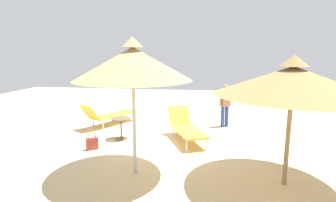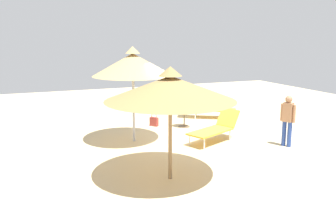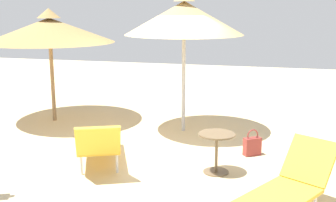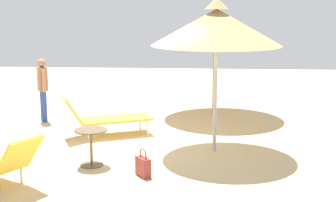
{
  "view_description": "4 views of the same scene",
  "coord_description": "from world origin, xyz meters",
  "px_view_note": "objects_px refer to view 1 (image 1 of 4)",
  "views": [
    {
      "loc": [
        -1.29,
        6.87,
        2.66
      ],
      "look_at": [
        -0.28,
        0.07,
        1.4
      ],
      "focal_mm": 28.22,
      "sensor_mm": 36.0,
      "label": 1
    },
    {
      "loc": [
        -10.02,
        4.45,
        3.25
      ],
      "look_at": [
        0.21,
        0.34,
        1.23
      ],
      "focal_mm": 37.1,
      "sensor_mm": 36.0,
      "label": 2
    },
    {
      "loc": [
        2.25,
        -7.4,
        2.7
      ],
      "look_at": [
        0.29,
        0.05,
        0.98
      ],
      "focal_mm": 46.06,
      "sensor_mm": 36.0,
      "label": 3
    },
    {
      "loc": [
        9.89,
        1.23,
        2.93
      ],
      "look_at": [
        -0.23,
        0.54,
        0.9
      ],
      "focal_mm": 53.72,
      "sensor_mm": 36.0,
      "label": 4
    }
  ],
  "objects_px": {
    "handbag": "(92,143)",
    "side_table_round": "(121,125)",
    "lounge_chair_far_left": "(108,114)",
    "person_standing_near_right": "(225,103)",
    "lounge_chair_center": "(186,127)",
    "parasol_umbrella_edge": "(293,81)",
    "parasol_umbrella_back": "(133,64)"
  },
  "relations": [
    {
      "from": "person_standing_near_right",
      "to": "side_table_round",
      "type": "distance_m",
      "value": 3.81
    },
    {
      "from": "lounge_chair_center",
      "to": "handbag",
      "type": "xyz_separation_m",
      "value": [
        2.52,
        1.16,
        -0.25
      ]
    },
    {
      "from": "lounge_chair_center",
      "to": "lounge_chair_far_left",
      "type": "relative_size",
      "value": 0.91
    },
    {
      "from": "lounge_chair_center",
      "to": "lounge_chair_far_left",
      "type": "xyz_separation_m",
      "value": [
        2.99,
        -1.32,
        -0.02
      ]
    },
    {
      "from": "parasol_umbrella_edge",
      "to": "person_standing_near_right",
      "type": "xyz_separation_m",
      "value": [
        0.96,
        -4.2,
        -1.26
      ]
    },
    {
      "from": "lounge_chair_far_left",
      "to": "handbag",
      "type": "xyz_separation_m",
      "value": [
        -0.48,
        2.48,
        -0.23
      ]
    },
    {
      "from": "lounge_chair_center",
      "to": "person_standing_near_right",
      "type": "relative_size",
      "value": 1.3
    },
    {
      "from": "handbag",
      "to": "side_table_round",
      "type": "xyz_separation_m",
      "value": [
        -0.52,
        -1.0,
        0.28
      ]
    },
    {
      "from": "lounge_chair_center",
      "to": "person_standing_near_right",
      "type": "bearing_deg",
      "value": -126.08
    },
    {
      "from": "person_standing_near_right",
      "to": "side_table_round",
      "type": "height_order",
      "value": "person_standing_near_right"
    },
    {
      "from": "person_standing_near_right",
      "to": "lounge_chair_far_left",
      "type": "bearing_deg",
      "value": 5.69
    },
    {
      "from": "parasol_umbrella_back",
      "to": "handbag",
      "type": "xyz_separation_m",
      "value": [
        1.58,
        -1.23,
        -2.25
      ]
    },
    {
      "from": "parasol_umbrella_back",
      "to": "parasol_umbrella_edge",
      "type": "xyz_separation_m",
      "value": [
        -3.17,
        0.06,
        -0.3
      ]
    },
    {
      "from": "parasol_umbrella_edge",
      "to": "lounge_chair_center",
      "type": "relative_size",
      "value": 1.47
    },
    {
      "from": "lounge_chair_far_left",
      "to": "handbag",
      "type": "relative_size",
      "value": 4.48
    },
    {
      "from": "parasol_umbrella_back",
      "to": "person_standing_near_right",
      "type": "height_order",
      "value": "parasol_umbrella_back"
    },
    {
      "from": "parasol_umbrella_back",
      "to": "lounge_chair_center",
      "type": "height_order",
      "value": "parasol_umbrella_back"
    },
    {
      "from": "parasol_umbrella_edge",
      "to": "handbag",
      "type": "height_order",
      "value": "parasol_umbrella_edge"
    },
    {
      "from": "lounge_chair_far_left",
      "to": "handbag",
      "type": "distance_m",
      "value": 2.54
    },
    {
      "from": "parasol_umbrella_back",
      "to": "side_table_round",
      "type": "bearing_deg",
      "value": -64.59
    },
    {
      "from": "parasol_umbrella_edge",
      "to": "lounge_chair_center",
      "type": "bearing_deg",
      "value": -47.78
    },
    {
      "from": "parasol_umbrella_back",
      "to": "handbag",
      "type": "relative_size",
      "value": 6.04
    },
    {
      "from": "lounge_chair_far_left",
      "to": "side_table_round",
      "type": "relative_size",
      "value": 3.32
    },
    {
      "from": "lounge_chair_center",
      "to": "side_table_round",
      "type": "relative_size",
      "value": 3.02
    },
    {
      "from": "handbag",
      "to": "side_table_round",
      "type": "relative_size",
      "value": 0.74
    },
    {
      "from": "parasol_umbrella_back",
      "to": "parasol_umbrella_edge",
      "type": "bearing_deg",
      "value": 178.96
    },
    {
      "from": "side_table_round",
      "to": "handbag",
      "type": "bearing_deg",
      "value": 62.72
    },
    {
      "from": "lounge_chair_center",
      "to": "person_standing_near_right",
      "type": "xyz_separation_m",
      "value": [
        -1.27,
        -1.74,
        0.44
      ]
    },
    {
      "from": "lounge_chair_far_left",
      "to": "person_standing_near_right",
      "type": "relative_size",
      "value": 1.43
    },
    {
      "from": "lounge_chair_far_left",
      "to": "handbag",
      "type": "height_order",
      "value": "lounge_chair_far_left"
    },
    {
      "from": "parasol_umbrella_edge",
      "to": "lounge_chair_far_left",
      "type": "distance_m",
      "value": 6.67
    },
    {
      "from": "parasol_umbrella_edge",
      "to": "lounge_chair_far_left",
      "type": "bearing_deg",
      "value": -35.85
    }
  ]
}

